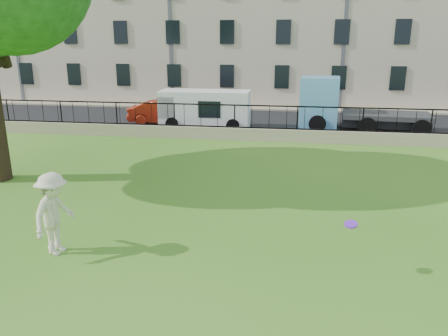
% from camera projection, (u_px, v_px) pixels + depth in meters
% --- Properties ---
extents(ground, '(120.00, 120.00, 0.00)m').
position_uv_depth(ground, '(167.00, 254.00, 10.04)').
color(ground, '#396E1A').
rests_on(ground, ground).
extents(retaining_wall, '(50.00, 0.40, 0.60)m').
position_uv_depth(retaining_wall, '(234.00, 134.00, 21.32)').
color(retaining_wall, gray).
rests_on(retaining_wall, ground).
extents(iron_railing, '(50.00, 0.05, 1.13)m').
position_uv_depth(iron_railing, '(235.00, 116.00, 21.08)').
color(iron_railing, black).
rests_on(iron_railing, retaining_wall).
extents(street, '(60.00, 9.00, 0.01)m').
position_uv_depth(street, '(245.00, 122.00, 25.86)').
color(street, black).
rests_on(street, ground).
extents(sidewalk, '(60.00, 1.40, 0.12)m').
position_uv_depth(sidewalk, '(253.00, 108.00, 30.77)').
color(sidewalk, gray).
rests_on(sidewalk, ground).
extents(building_row, '(56.40, 10.40, 13.80)m').
position_uv_depth(building_row, '(261.00, 10.00, 34.18)').
color(building_row, '#B0A08C').
rests_on(building_row, ground).
extents(man, '(0.88, 1.33, 1.93)m').
position_uv_depth(man, '(54.00, 214.00, 9.85)').
color(man, beige).
rests_on(man, ground).
extents(frisbee, '(0.31, 0.30, 0.12)m').
position_uv_depth(frisbee, '(351.00, 224.00, 8.89)').
color(frisbee, '#6822C1').
extents(red_sedan, '(4.17, 1.66, 1.35)m').
position_uv_depth(red_sedan, '(165.00, 113.00, 25.09)').
color(red_sedan, '#A22514').
rests_on(red_sedan, street).
extents(white_van, '(4.89, 1.96, 2.04)m').
position_uv_depth(white_van, '(205.00, 109.00, 24.03)').
color(white_van, white).
rests_on(white_van, street).
extents(blue_truck, '(6.82, 2.96, 2.78)m').
position_uv_depth(blue_truck, '(364.00, 104.00, 23.28)').
color(blue_truck, '#5AA1D4').
rests_on(blue_truck, street).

